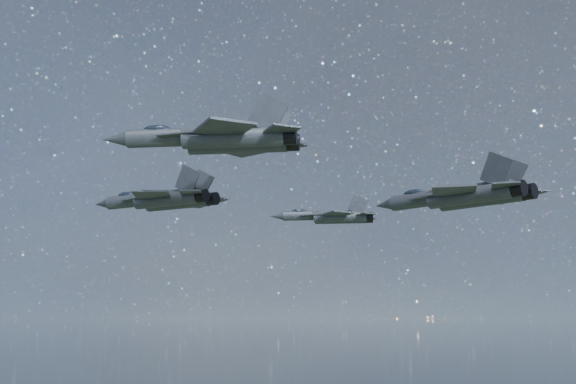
% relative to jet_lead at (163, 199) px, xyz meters
% --- Properties ---
extents(jet_lead, '(17.60, 12.47, 4.47)m').
position_rel_jet_lead_xyz_m(jet_lead, '(0.00, 0.00, 0.00)').
color(jet_lead, '#2C3237').
extents(jet_left, '(15.95, 10.70, 4.03)m').
position_rel_jet_lead_xyz_m(jet_left, '(9.01, 29.22, 1.47)').
color(jet_left, '#2C3237').
extents(jet_right, '(19.79, 13.26, 5.00)m').
position_rel_jet_lead_xyz_m(jet_right, '(12.95, -9.30, 3.33)').
color(jet_right, '#2C3237').
extents(jet_slot, '(19.21, 12.81, 4.87)m').
position_rel_jet_lead_xyz_m(jet_slot, '(32.00, 7.46, -0.85)').
color(jet_slot, '#2C3237').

